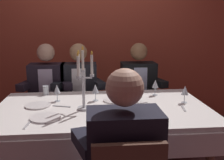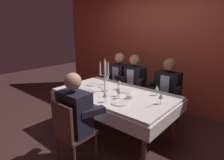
# 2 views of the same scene
# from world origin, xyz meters

# --- Properties ---
(back_wall) EXTENTS (6.00, 0.12, 2.70)m
(back_wall) POSITION_xyz_m (0.00, 1.66, 1.35)
(back_wall) COLOR #BB4C36
(back_wall) RESTS_ON ground_plane
(dining_table) EXTENTS (1.94, 1.14, 0.74)m
(dining_table) POSITION_xyz_m (0.00, 0.00, 0.62)
(dining_table) COLOR white
(dining_table) RESTS_ON ground_plane
(candelabra) EXTENTS (0.15, 0.17, 0.55)m
(candelabra) POSITION_xyz_m (-0.16, -0.06, 0.98)
(candelabra) COLOR silver
(candelabra) RESTS_ON dining_table
(dinner_plate_0) EXTENTS (0.21, 0.21, 0.01)m
(dinner_plate_0) POSITION_xyz_m (0.12, 0.16, 0.75)
(dinner_plate_0) COLOR white
(dinner_plate_0) RESTS_ON dining_table
(dinner_plate_1) EXTENTS (0.24, 0.24, 0.01)m
(dinner_plate_1) POSITION_xyz_m (-0.46, -0.25, 0.75)
(dinner_plate_1) COLOR white
(dinner_plate_1) RESTS_ON dining_table
(dinner_plate_2) EXTENTS (0.23, 0.23, 0.01)m
(dinner_plate_2) POSITION_xyz_m (-0.58, 0.06, 0.75)
(dinner_plate_2) COLOR white
(dinner_plate_2) RESTS_ON dining_table
(dinner_plate_3) EXTENTS (0.25, 0.25, 0.01)m
(dinner_plate_3) POSITION_xyz_m (0.34, -0.30, 0.75)
(dinner_plate_3) COLOR white
(dinner_plate_3) RESTS_ON dining_table
(wine_glass_0) EXTENTS (0.07, 0.07, 0.16)m
(wine_glass_0) POSITION_xyz_m (0.57, 0.33, 0.85)
(wine_glass_0) COLOR silver
(wine_glass_0) RESTS_ON dining_table
(wine_glass_1) EXTENTS (0.07, 0.07, 0.16)m
(wine_glass_1) POSITION_xyz_m (0.78, 0.05, 0.86)
(wine_glass_1) COLOR silver
(wine_glass_1) RESTS_ON dining_table
(wine_glass_2) EXTENTS (0.07, 0.07, 0.16)m
(wine_glass_2) POSITION_xyz_m (-0.42, 0.20, 0.86)
(wine_glass_2) COLOR silver
(wine_glass_2) RESTS_ON dining_table
(wine_glass_3) EXTENTS (0.07, 0.07, 0.16)m
(wine_glass_3) POSITION_xyz_m (0.16, -0.40, 0.85)
(wine_glass_3) COLOR silver
(wine_glass_3) RESTS_ON dining_table
(wine_glass_4) EXTENTS (0.07, 0.07, 0.16)m
(wine_glass_4) POSITION_xyz_m (0.14, -0.10, 0.85)
(wine_glass_4) COLOR silver
(wine_glass_4) RESTS_ON dining_table
(wine_glass_5) EXTENTS (0.07, 0.07, 0.16)m
(wine_glass_5) POSITION_xyz_m (-0.06, 0.18, 0.85)
(wine_glass_5) COLOR silver
(wine_glass_5) RESTS_ON dining_table
(wine_glass_6) EXTENTS (0.07, 0.07, 0.16)m
(wine_glass_6) POSITION_xyz_m (0.22, -0.17, 0.85)
(wine_glass_6) COLOR silver
(wine_glass_6) RESTS_ON dining_table
(water_tumbler_0) EXTENTS (0.06, 0.06, 0.09)m
(water_tumbler_0) POSITION_xyz_m (-0.57, 0.45, 0.79)
(water_tumbler_0) COLOR silver
(water_tumbler_0) RESTS_ON dining_table
(coffee_cup_0) EXTENTS (0.13, 0.12, 0.06)m
(coffee_cup_0) POSITION_xyz_m (0.33, -0.07, 0.77)
(coffee_cup_0) COLOR white
(coffee_cup_0) RESTS_ON dining_table
(fork_0) EXTENTS (0.06, 0.17, 0.01)m
(fork_0) POSITION_xyz_m (-0.02, -0.26, 0.74)
(fork_0) COLOR #B7B7BC
(fork_0) RESTS_ON dining_table
(fork_1) EXTENTS (0.17, 0.07, 0.01)m
(fork_1) POSITION_xyz_m (-0.36, 0.03, 0.74)
(fork_1) COLOR #B7B7BC
(fork_1) RESTS_ON dining_table
(fork_2) EXTENTS (0.05, 0.17, 0.01)m
(fork_2) POSITION_xyz_m (0.71, -0.12, 0.74)
(fork_2) COLOR #B7B7BC
(fork_2) RESTS_ON dining_table
(fork_3) EXTENTS (0.03, 0.17, 0.01)m
(fork_3) POSITION_xyz_m (-0.57, -0.38, 0.74)
(fork_3) COLOR #B7B7BC
(fork_3) RESTS_ON dining_table
(seated_diner_0) EXTENTS (0.63, 0.48, 1.24)m
(seated_diner_0) POSITION_xyz_m (-0.61, 0.89, 0.74)
(seated_diner_0) COLOR brown
(seated_diner_0) RESTS_ON ground_plane
(seated_diner_1) EXTENTS (0.63, 0.48, 1.24)m
(seated_diner_1) POSITION_xyz_m (-0.23, 0.89, 0.74)
(seated_diner_1) COLOR brown
(seated_diner_1) RESTS_ON ground_plane
(seated_diner_2) EXTENTS (0.63, 0.48, 1.24)m
(seated_diner_2) POSITION_xyz_m (0.07, -0.89, 0.74)
(seated_diner_2) COLOR brown
(seated_diner_2) RESTS_ON ground_plane
(seated_diner_3) EXTENTS (0.63, 0.48, 1.24)m
(seated_diner_3) POSITION_xyz_m (0.50, 0.89, 0.74)
(seated_diner_3) COLOR brown
(seated_diner_3) RESTS_ON ground_plane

